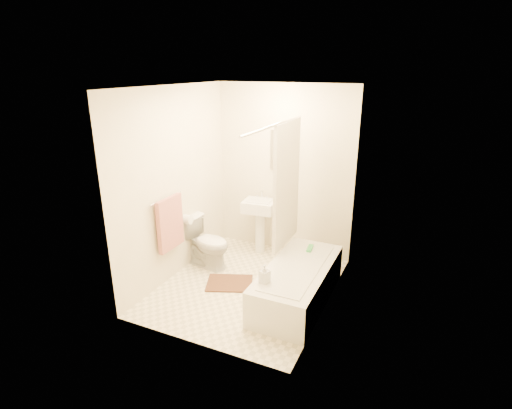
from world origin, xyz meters
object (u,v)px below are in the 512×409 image
at_px(toilet, 207,242).
at_px(bath_mat, 230,283).
at_px(soap_bottle, 265,274).
at_px(bathtub, 298,284).
at_px(sink, 260,224).

height_order(toilet, bath_mat, toilet).
height_order(toilet, soap_bottle, toilet).
relative_size(toilet, bathtub, 0.45).
xyz_separation_m(toilet, sink, (0.49, 0.68, 0.10)).
distance_m(sink, bathtub, 1.37).
bearing_deg(sink, toilet, -131.77).
height_order(bathtub, soap_bottle, soap_bottle).
bearing_deg(bathtub, bath_mat, -179.21).
height_order(sink, bathtub, sink).
bearing_deg(toilet, bathtub, -92.98).
xyz_separation_m(bath_mat, soap_bottle, (0.68, -0.47, 0.53)).
bearing_deg(bath_mat, sink, 91.82).
relative_size(toilet, bath_mat, 1.21).
xyz_separation_m(bathtub, bath_mat, (-0.90, -0.01, -0.21)).
distance_m(toilet, bathtub, 1.45).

